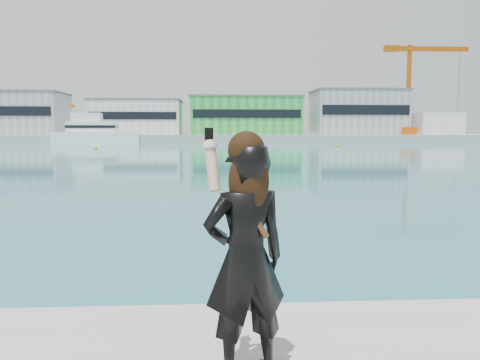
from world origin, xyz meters
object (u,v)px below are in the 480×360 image
(dock_crane, at_px, (413,86))
(woman, at_px, (245,252))
(motor_yacht, at_px, (95,132))
(buoy_far, at_px, (96,149))
(buoy_near, at_px, (338,147))

(dock_crane, bearing_deg, woman, -113.71)
(motor_yacht, relative_size, buoy_far, 41.47)
(buoy_far, height_order, woman, woman)
(buoy_far, relative_size, woman, 0.27)
(buoy_near, bearing_deg, buoy_far, -166.21)
(buoy_near, relative_size, buoy_far, 1.00)
(motor_yacht, height_order, buoy_near, motor_yacht)
(dock_crane, distance_m, motor_yacht, 84.41)
(buoy_far, xyz_separation_m, woman, (18.80, -71.47, 1.73))
(motor_yacht, xyz_separation_m, woman, (29.06, -112.05, -0.95))
(buoy_near, distance_m, woman, 84.68)
(motor_yacht, xyz_separation_m, buoy_far, (10.26, -40.58, -2.68))
(buoy_far, bearing_deg, woman, -75.26)
(motor_yacht, relative_size, woman, 11.22)
(motor_yacht, bearing_deg, dock_crane, 3.72)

